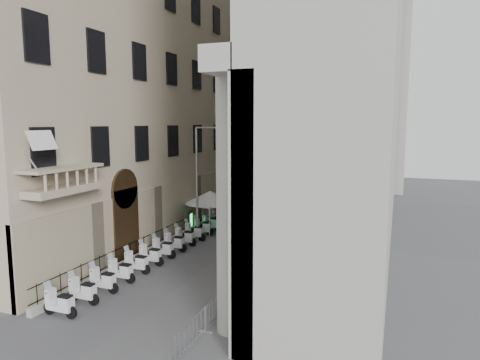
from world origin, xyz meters
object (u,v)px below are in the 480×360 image
object	(u,v)px
info_kiosk	(190,223)
pedestrian_b	(301,204)
pedestrian_a	(282,205)
scooter_0	(61,317)
street_lamp	(200,174)
security_tent	(209,196)

from	to	relation	value
info_kiosk	pedestrian_b	bearing A→B (deg)	45.00
pedestrian_a	info_kiosk	bearing A→B (deg)	44.22
scooter_0	pedestrian_a	xyz separation A→B (m)	(3.71, 23.36, 0.85)
scooter_0	street_lamp	size ratio (longest dim) A/B	0.19
scooter_0	security_tent	xyz separation A→B (m)	(-0.48, 16.48, 2.60)
scooter_0	security_tent	world-z (taller)	security_tent
street_lamp	scooter_0	bearing A→B (deg)	-83.90
security_tent	info_kiosk	size ratio (longest dim) A/B	2.21
security_tent	info_kiosk	xyz separation A→B (m)	(-0.59, -2.17, -1.72)
scooter_0	security_tent	distance (m)	16.69
security_tent	info_kiosk	world-z (taller)	security_tent
scooter_0	info_kiosk	world-z (taller)	info_kiosk
security_tent	scooter_0	bearing A→B (deg)	-88.34
street_lamp	pedestrian_b	xyz separation A→B (m)	(4.59, 11.76, -3.95)
street_lamp	pedestrian_b	bearing A→B (deg)	77.43
pedestrian_b	street_lamp	bearing A→B (deg)	81.11
pedestrian_b	scooter_0	bearing A→B (deg)	90.52
security_tent	street_lamp	size ratio (longest dim) A/B	0.48
pedestrian_a	pedestrian_b	world-z (taller)	pedestrian_a
pedestrian_a	street_lamp	bearing A→B (deg)	55.58
info_kiosk	pedestrian_b	distance (m)	12.03
security_tent	pedestrian_a	bearing A→B (deg)	58.62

